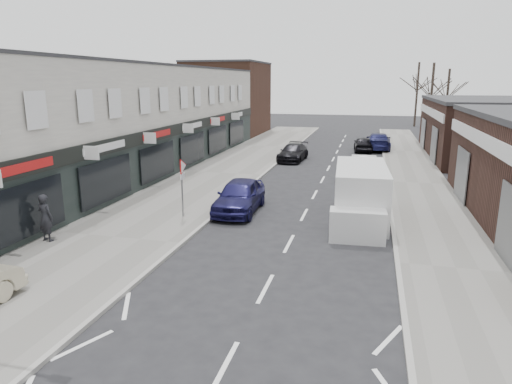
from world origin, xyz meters
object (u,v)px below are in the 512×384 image
Objects in this scene: white_van at (360,195)px; parked_car_left_b at (293,152)px; pedestrian at (46,218)px; parked_car_left_a at (239,196)px; parked_car_right_c at (378,141)px; parked_car_right_a at (363,166)px; parked_car_right_b at (363,144)px; warning_sign at (182,171)px.

white_van reaches higher than parked_car_left_b.
parked_car_left_b is at bearing -93.64° from pedestrian.
parked_car_left_a is at bearing -121.96° from pedestrian.
white_van reaches higher than parked_car_right_c.
parked_car_left_a is 1.04× the size of parked_car_right_a.
warning_sign is at bearing 68.39° from parked_car_right_b.
parked_car_left_a is at bearing 72.21° from parked_car_right_b.
parked_car_left_b is at bearing 49.69° from parked_car_right_c.
white_van is 22.38m from parked_car_right_c.
white_van is at bearing -140.05° from pedestrian.
parked_car_right_b is at bearing 53.57° from parked_car_left_b.
warning_sign is 0.61× the size of parked_car_left_b.
pedestrian is at bearing -155.62° from white_van.
warning_sign is at bearing -170.42° from white_van.
white_van is 1.38× the size of parked_car_left_a.
warning_sign is 0.43× the size of white_van.
parked_car_right_b is at bearing 72.11° from warning_sign.
parked_car_right_c is (0.98, 22.36, -0.38)m from white_van.
parked_car_right_b is (5.21, 6.25, 0.01)m from parked_car_left_b.
warning_sign is 3.10m from parked_car_left_a.
parked_car_left_a is 0.87× the size of parked_car_right_c.
parked_car_left_b is (5.93, 20.80, -0.39)m from pedestrian.
parked_car_right_c is at bearing 70.27° from warning_sign.
parked_car_right_a is at bearing 85.59° from parked_car_right_c.
warning_sign reaches higher than parked_car_right_a.
parked_car_left_a is (-5.57, 0.03, -0.36)m from white_van.
parked_car_right_b is (-0.24, 11.24, -0.06)m from parked_car_right_a.
pedestrian is 0.42× the size of parked_car_right_a.
pedestrian reaches higher than parked_car_right_a.
pedestrian reaches higher than parked_car_right_b.
white_van reaches higher than parked_car_right_a.
parked_car_right_c is at bearing 72.00° from parked_car_left_a.
parked_car_left_b is at bearing 46.47° from parked_car_right_b.
parked_car_left_a is (2.09, 1.78, -1.42)m from warning_sign.
parked_car_right_c is (8.64, 24.11, -1.44)m from warning_sign.
warning_sign is at bearing 53.59° from parked_car_right_a.
parked_car_right_c is at bearing -138.32° from parked_car_right_b.
parked_car_left_b is at bearing 88.13° from parked_car_left_a.
warning_sign is 0.70× the size of parked_car_right_b.
parked_car_left_a reaches higher than parked_car_right_c.
parked_car_right_b is at bearing -100.11° from pedestrian.
parked_car_right_a is 12.59m from parked_car_right_c.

